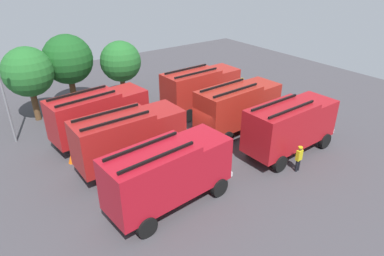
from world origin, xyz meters
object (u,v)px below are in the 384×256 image
at_px(fire_truck_3, 238,105).
at_px(firefighter_1, 204,146).
at_px(fire_truck_4, 99,114).
at_px(traffic_cone_0, 95,125).
at_px(firefighter_0, 242,86).
at_px(traffic_cone_1, 191,98).
at_px(fire_truck_1, 290,125).
at_px(tree_0, 28,72).
at_px(fire_truck_2, 129,136).
at_px(lamppost, 2,88).
at_px(firefighter_4, 299,157).
at_px(tree_2, 121,62).
at_px(traffic_cone_2, 72,158).
at_px(tree_1, 68,60).
at_px(firefighter_2, 91,111).
at_px(firefighter_3, 123,107).
at_px(fire_truck_0, 168,172).
at_px(fire_truck_5, 201,87).

relative_size(fire_truck_3, firefighter_1, 4.46).
bearing_deg(fire_truck_4, traffic_cone_0, 76.69).
distance_m(firefighter_0, traffic_cone_1, 5.17).
distance_m(fire_truck_1, tree_0, 20.40).
bearing_deg(fire_truck_2, lamppost, 124.27).
bearing_deg(firefighter_4, traffic_cone_0, 29.05).
height_order(firefighter_1, traffic_cone_1, firefighter_1).
distance_m(tree_2, traffic_cone_2, 11.45).
distance_m(firefighter_4, tree_2, 17.88).
relative_size(tree_1, tree_2, 1.15).
bearing_deg(firefighter_2, fire_truck_3, 46.34).
height_order(fire_truck_3, firefighter_2, fire_truck_3).
relative_size(fire_truck_1, firefighter_3, 4.02).
xyz_separation_m(traffic_cone_1, lamppost, (-15.14, 1.25, 3.94)).
bearing_deg(fire_truck_2, fire_truck_0, -92.46).
distance_m(fire_truck_1, firefighter_4, 2.59).
bearing_deg(fire_truck_1, tree_2, 106.69).
bearing_deg(tree_0, fire_truck_0, -79.12).
bearing_deg(fire_truck_3, fire_truck_4, 149.71).
height_order(fire_truck_4, firefighter_4, fire_truck_4).
distance_m(firefighter_3, traffic_cone_2, 7.38).
distance_m(fire_truck_1, traffic_cone_2, 14.79).
height_order(tree_2, traffic_cone_2, tree_2).
bearing_deg(firefighter_2, traffic_cone_2, -32.75).
distance_m(fire_truck_2, traffic_cone_0, 6.73).
height_order(fire_truck_1, fire_truck_2, same).
bearing_deg(tree_2, firefighter_1, -90.52).
height_order(fire_truck_4, lamppost, lamppost).
distance_m(firefighter_0, firefighter_1, 12.20).
height_order(fire_truck_1, firefighter_3, fire_truck_1).
height_order(fire_truck_1, fire_truck_5, same).
distance_m(firefighter_1, firefighter_3, 9.18).
xyz_separation_m(fire_truck_5, firefighter_4, (-0.84, -11.31, -1.16)).
xyz_separation_m(fire_truck_2, firefighter_1, (4.39, -2.09, -1.24)).
bearing_deg(tree_1, firefighter_3, -61.40).
bearing_deg(traffic_cone_2, tree_2, 45.85).
xyz_separation_m(fire_truck_0, fire_truck_1, (9.67, -0.11, 0.00)).
relative_size(tree_0, lamppost, 0.84).
height_order(fire_truck_0, fire_truck_3, same).
xyz_separation_m(fire_truck_2, tree_2, (4.51, 10.43, 1.66)).
xyz_separation_m(tree_2, lamppost, (-10.03, -2.54, 0.39)).
bearing_deg(traffic_cone_0, lamppost, 165.81).
bearing_deg(firefighter_3, firefighter_2, -105.46).
distance_m(fire_truck_2, tree_2, 11.49).
bearing_deg(firefighter_4, tree_1, 20.76).
bearing_deg(firefighter_4, fire_truck_3, -8.92).
distance_m(firefighter_1, tree_1, 14.81).
distance_m(firefighter_3, traffic_cone_1, 6.84).
bearing_deg(firefighter_1, fire_truck_1, -61.82).
xyz_separation_m(fire_truck_3, firefighter_0, (5.45, 5.23, -1.13)).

